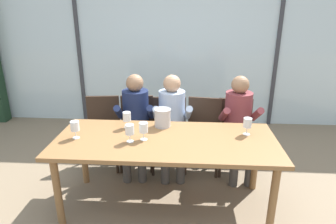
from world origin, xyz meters
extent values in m
plane|color=#847056|center=(0.00, 1.00, 0.00)|extent=(14.00, 14.00, 0.00)
cube|color=silver|center=(0.00, 2.40, 1.30)|extent=(7.35, 0.03, 2.60)
cube|color=#38383D|center=(-1.65, 2.38, 1.30)|extent=(0.06, 0.06, 2.60)
cube|color=#38383D|center=(1.65, 2.38, 1.30)|extent=(0.06, 0.06, 2.60)
cube|color=#568942|center=(0.00, 5.86, 0.87)|extent=(13.35, 2.40, 1.74)
cube|color=olive|center=(0.00, 0.00, 0.74)|extent=(2.15, 0.92, 0.04)
cylinder|color=olive|center=(-0.97, -0.36, 0.36)|extent=(0.07, 0.07, 0.72)
cylinder|color=olive|center=(0.97, -0.36, 0.36)|extent=(0.07, 0.07, 0.72)
cylinder|color=olive|center=(-0.97, 0.36, 0.36)|extent=(0.07, 0.07, 0.72)
cylinder|color=olive|center=(0.97, 0.36, 0.36)|extent=(0.07, 0.07, 0.72)
cube|color=#332319|center=(-0.86, 0.75, 0.46)|extent=(0.49, 0.49, 0.03)
cube|color=#332319|center=(-0.88, 0.95, 0.68)|extent=(0.42, 0.09, 0.42)
cylinder|color=#332319|center=(-1.02, 0.54, 0.22)|extent=(0.04, 0.04, 0.45)
cylinder|color=#332319|center=(-0.65, 0.58, 0.22)|extent=(0.04, 0.04, 0.45)
cylinder|color=#332319|center=(-1.07, 0.92, 0.22)|extent=(0.04, 0.04, 0.45)
cylinder|color=#332319|center=(-0.69, 0.96, 0.22)|extent=(0.04, 0.04, 0.45)
cube|color=#332319|center=(-0.43, 0.79, 0.46)|extent=(0.48, 0.48, 0.03)
cube|color=#332319|center=(-0.45, 0.99, 0.68)|extent=(0.42, 0.07, 0.42)
cylinder|color=#332319|center=(-0.60, 0.59, 0.22)|extent=(0.04, 0.04, 0.45)
cylinder|color=#332319|center=(-0.22, 0.62, 0.22)|extent=(0.04, 0.04, 0.45)
cylinder|color=#332319|center=(-0.63, 0.96, 0.22)|extent=(0.04, 0.04, 0.45)
cylinder|color=#332319|center=(-0.26, 1.00, 0.22)|extent=(0.04, 0.04, 0.45)
cube|color=#332319|center=(-0.02, 0.75, 0.46)|extent=(0.45, 0.45, 0.03)
cube|color=#332319|center=(-0.02, 0.95, 0.68)|extent=(0.42, 0.05, 0.42)
cylinder|color=#332319|center=(-0.20, 0.56, 0.22)|extent=(0.04, 0.04, 0.45)
cylinder|color=#332319|center=(0.18, 0.57, 0.22)|extent=(0.04, 0.04, 0.45)
cylinder|color=#332319|center=(-0.21, 0.94, 0.22)|extent=(0.04, 0.04, 0.45)
cylinder|color=#332319|center=(0.17, 0.95, 0.22)|extent=(0.04, 0.04, 0.45)
cube|color=#332319|center=(0.41, 0.77, 0.46)|extent=(0.49, 0.49, 0.03)
cube|color=#332319|center=(0.43, 0.96, 0.68)|extent=(0.42, 0.08, 0.42)
cylinder|color=#332319|center=(0.20, 0.60, 0.22)|extent=(0.04, 0.04, 0.45)
cylinder|color=#332319|center=(0.57, 0.56, 0.22)|extent=(0.04, 0.04, 0.45)
cylinder|color=#332319|center=(0.24, 0.98, 0.22)|extent=(0.04, 0.04, 0.45)
cylinder|color=#332319|center=(0.62, 0.93, 0.22)|extent=(0.04, 0.04, 0.45)
cube|color=#332319|center=(0.81, 0.75, 0.46)|extent=(0.45, 0.45, 0.03)
cube|color=#332319|center=(0.81, 0.95, 0.68)|extent=(0.42, 0.04, 0.42)
cylinder|color=#332319|center=(0.61, 0.57, 0.22)|extent=(0.04, 0.04, 0.45)
cylinder|color=#332319|center=(0.99, 0.56, 0.22)|extent=(0.04, 0.04, 0.45)
cylinder|color=#332319|center=(0.62, 0.95, 0.22)|extent=(0.04, 0.04, 0.45)
cylinder|color=#332319|center=(1.00, 0.94, 0.22)|extent=(0.04, 0.04, 0.45)
cylinder|color=#192347|center=(-0.43, 0.81, 0.75)|extent=(0.34, 0.34, 0.52)
sphere|color=#936B4C|center=(-0.43, 0.81, 1.11)|extent=(0.21, 0.21, 0.21)
cube|color=#47423D|center=(-0.50, 0.60, 0.49)|extent=(0.16, 0.41, 0.13)
cube|color=#47423D|center=(-0.33, 0.62, 0.49)|extent=(0.16, 0.41, 0.13)
cylinder|color=#47423D|center=(-0.49, 0.40, 0.24)|extent=(0.10, 0.10, 0.47)
cylinder|color=#47423D|center=(-0.31, 0.42, 0.24)|extent=(0.10, 0.10, 0.47)
cylinder|color=#192347|center=(-0.61, 0.68, 0.78)|extent=(0.10, 0.33, 0.26)
cylinder|color=#192347|center=(-0.23, 0.70, 0.78)|extent=(0.10, 0.33, 0.26)
cylinder|color=#9EB2D1|center=(0.02, 0.81, 0.75)|extent=(0.35, 0.35, 0.52)
sphere|color=tan|center=(0.02, 0.81, 1.11)|extent=(0.21, 0.21, 0.21)
cube|color=#47423D|center=(-0.05, 0.60, 0.49)|extent=(0.17, 0.41, 0.13)
cube|color=#47423D|center=(0.12, 0.62, 0.49)|extent=(0.17, 0.41, 0.13)
cylinder|color=#47423D|center=(-0.04, 0.40, 0.24)|extent=(0.10, 0.10, 0.47)
cylinder|color=#47423D|center=(0.14, 0.42, 0.24)|extent=(0.10, 0.10, 0.47)
cylinder|color=#9EB2D1|center=(-0.16, 0.67, 0.78)|extent=(0.11, 0.33, 0.26)
cylinder|color=#9EB2D1|center=(0.22, 0.71, 0.78)|extent=(0.11, 0.33, 0.26)
cylinder|color=brown|center=(0.82, 0.81, 0.75)|extent=(0.34, 0.34, 0.52)
sphere|color=#936B4C|center=(0.82, 0.81, 1.11)|extent=(0.21, 0.21, 0.21)
cube|color=#47423D|center=(0.74, 0.60, 0.49)|extent=(0.16, 0.41, 0.13)
cube|color=#47423D|center=(0.92, 0.62, 0.49)|extent=(0.16, 0.41, 0.13)
cylinder|color=#47423D|center=(0.76, 0.40, 0.24)|extent=(0.10, 0.10, 0.47)
cylinder|color=#47423D|center=(0.94, 0.42, 0.24)|extent=(0.10, 0.10, 0.47)
cylinder|color=brown|center=(0.64, 0.68, 0.78)|extent=(0.10, 0.33, 0.26)
cylinder|color=brown|center=(1.02, 0.70, 0.78)|extent=(0.10, 0.33, 0.26)
cylinder|color=#B7B7BC|center=(-0.06, 0.31, 0.86)|extent=(0.17, 0.17, 0.19)
torus|color=silver|center=(-0.06, 0.31, 0.95)|extent=(0.18, 0.18, 0.01)
cylinder|color=silver|center=(-0.33, -0.09, 0.76)|extent=(0.07, 0.07, 0.00)
cylinder|color=silver|center=(-0.33, -0.09, 0.80)|extent=(0.01, 0.01, 0.07)
cylinder|color=silver|center=(-0.33, -0.09, 0.89)|extent=(0.08, 0.08, 0.09)
cylinder|color=maroon|center=(-0.33, -0.09, 0.86)|extent=(0.07, 0.07, 0.04)
cylinder|color=silver|center=(0.80, 0.16, 0.76)|extent=(0.07, 0.07, 0.00)
cylinder|color=silver|center=(0.80, 0.16, 0.80)|extent=(0.01, 0.01, 0.07)
cylinder|color=silver|center=(0.80, 0.16, 0.89)|extent=(0.08, 0.08, 0.09)
cylinder|color=silver|center=(-0.42, 0.25, 0.76)|extent=(0.07, 0.07, 0.00)
cylinder|color=silver|center=(-0.42, 0.25, 0.80)|extent=(0.01, 0.01, 0.07)
cylinder|color=silver|center=(-0.42, 0.25, 0.89)|extent=(0.08, 0.08, 0.09)
cylinder|color=silver|center=(-0.21, -0.03, 0.76)|extent=(0.07, 0.07, 0.00)
cylinder|color=silver|center=(-0.21, -0.03, 0.80)|extent=(0.01, 0.01, 0.07)
cylinder|color=silver|center=(-0.21, -0.03, 0.89)|extent=(0.08, 0.08, 0.09)
cylinder|color=#E0D184|center=(-0.21, -0.03, 0.86)|extent=(0.07, 0.07, 0.04)
cylinder|color=silver|center=(-0.87, -0.04, 0.76)|extent=(0.07, 0.07, 0.00)
cylinder|color=silver|center=(-0.87, -0.04, 0.80)|extent=(0.01, 0.01, 0.07)
cylinder|color=silver|center=(-0.87, -0.04, 0.89)|extent=(0.08, 0.08, 0.09)
cylinder|color=maroon|center=(-0.87, -0.04, 0.86)|extent=(0.07, 0.07, 0.04)
camera|label=1|loc=(0.19, -2.58, 1.97)|focal=31.43mm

